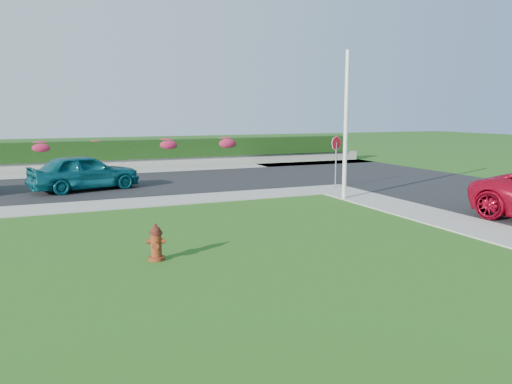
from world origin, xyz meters
name	(u,v)px	position (x,y,z in m)	size (l,w,h in m)	color
ground	(274,267)	(0.00, 0.00, 0.00)	(120.00, 120.00, 0.00)	black
street_far	(33,189)	(-5.00, 14.00, 0.02)	(26.00, 8.00, 0.04)	black
curb_corner	(332,189)	(7.00, 9.00, 0.02)	(2.00, 2.00, 0.04)	gray
sidewalk_beyond	(113,172)	(-1.00, 19.00, 0.02)	(34.00, 2.00, 0.04)	gray
retaining_wall	(109,165)	(-1.00, 20.50, 0.30)	(34.00, 0.40, 0.60)	gray
hedge	(109,150)	(-1.00, 20.60, 1.15)	(32.00, 0.90, 1.10)	black
fire_hydrant	(156,243)	(-2.25, 1.53, 0.40)	(0.44, 0.42, 0.84)	#57190D
sedan_teal	(84,172)	(-2.93, 12.84, 0.81)	(1.82, 4.53, 1.55)	#0C4F5C
utility_pole	(346,126)	(6.16, 6.75, 2.81)	(0.16, 0.16, 5.63)	silver
stop_sign	(336,150)	(7.27, 9.15, 1.70)	(0.61, 0.22, 2.32)	slate
flower_clump_c	(41,147)	(-4.61, 20.50, 1.41)	(1.44, 0.93, 0.72)	#C32143
flower_clump_d	(96,145)	(-1.69, 20.50, 1.50)	(1.02, 0.66, 0.51)	#C32143
flower_clump_e	(167,144)	(2.44, 20.50, 1.40)	(1.51, 0.97, 0.76)	#C32143
flower_clump_f	(226,143)	(6.20, 20.50, 1.39)	(1.57, 1.01, 0.79)	#C32143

